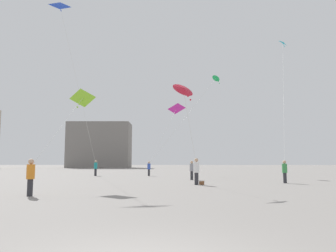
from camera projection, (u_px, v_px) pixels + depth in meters
person_in_white at (196, 170)px, 21.68m from camera, size 0.39×0.39×1.77m
person_in_green at (285, 171)px, 23.34m from camera, size 0.35×0.35×1.63m
person_in_teal at (96, 167)px, 35.28m from camera, size 0.37×0.37×1.69m
person_in_grey at (192, 169)px, 27.53m from camera, size 0.35×0.35×1.61m
person_in_blue at (149, 168)px, 35.22m from camera, size 0.34×0.34×1.57m
person_in_orange at (31, 176)px, 14.62m from camera, size 0.36×0.36×1.66m
kite_magenta_delta at (176, 109)px, 40.02m from camera, size 3.95×4.77×7.32m
kite_cyan_diamond at (283, 43)px, 37.04m from camera, size 5.25×13.28×14.27m
kite_lime_delta at (82, 99)px, 20.48m from camera, size 1.42×5.88×4.66m
kite_cobalt_delta at (61, 10)px, 28.81m from camera, size 2.26×8.81×14.36m
kite_crimson_diamond at (183, 89)px, 18.87m from camera, size 1.75×4.18×4.94m
kite_emerald_diamond at (215, 79)px, 39.87m from camera, size 8.55×4.39×10.85m
building_centre_hall at (100, 145)px, 83.50m from camera, size 15.68×8.93×11.47m
handbag_beside_flyer at (202, 183)px, 21.68m from camera, size 0.35×0.27×0.24m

